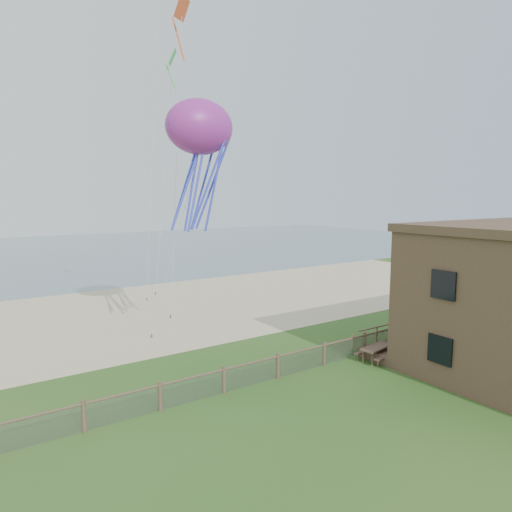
% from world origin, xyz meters
% --- Properties ---
extents(ground, '(160.00, 160.00, 0.00)m').
position_xyz_m(ground, '(0.00, 0.00, 0.00)').
color(ground, '#24511C').
rests_on(ground, ground).
extents(sand_beach, '(72.00, 20.00, 0.02)m').
position_xyz_m(sand_beach, '(0.00, 22.00, 0.00)').
color(sand_beach, '#C3B18D').
rests_on(sand_beach, ground).
extents(ocean, '(160.00, 68.00, 0.02)m').
position_xyz_m(ocean, '(0.00, 66.00, 0.00)').
color(ocean, slate).
rests_on(ocean, ground).
extents(chainlink_fence, '(36.20, 0.20, 1.25)m').
position_xyz_m(chainlink_fence, '(0.00, 6.00, 0.55)').
color(chainlink_fence, '#4F392C').
rests_on(chainlink_fence, ground).
extents(motel_deck, '(15.00, 2.00, 0.50)m').
position_xyz_m(motel_deck, '(13.00, 5.00, 0.25)').
color(motel_deck, brown).
rests_on(motel_deck, ground).
extents(picnic_table, '(2.20, 1.80, 0.84)m').
position_xyz_m(picnic_table, '(5.80, 5.00, 0.42)').
color(picnic_table, brown).
rests_on(picnic_table, ground).
extents(octopus_kite, '(4.27, 3.45, 7.76)m').
position_xyz_m(octopus_kite, '(-0.65, 12.51, 10.57)').
color(octopus_kite, '#FA2734').
extents(kite_red, '(2.07, 2.31, 3.13)m').
position_xyz_m(kite_red, '(-0.33, 15.16, 18.74)').
color(kite_red, '#C94823').
extents(kite_green, '(2.11, 1.92, 2.63)m').
position_xyz_m(kite_green, '(2.72, 23.40, 18.77)').
color(kite_green, green).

